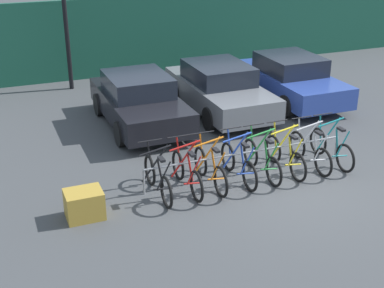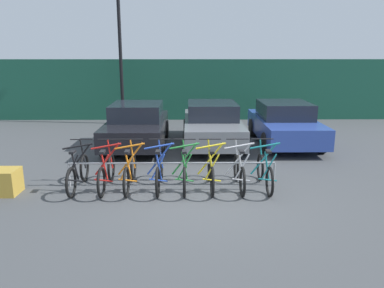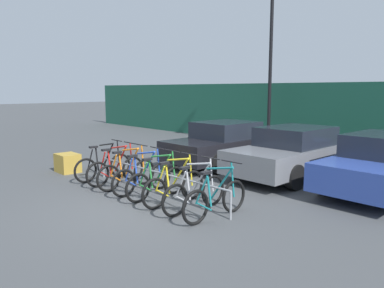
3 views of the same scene
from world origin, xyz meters
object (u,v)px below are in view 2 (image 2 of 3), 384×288
object	(u,v)px
bicycle_red	(106,173)
car_black	(137,125)
bicycle_black	(78,173)
bicycle_orange	(130,172)
bicycle_blue	(159,172)
car_grey	(212,124)
bicycle_teal	(265,172)
cargo_crate	(2,182)
bicycle_silver	(239,172)
bicycle_yellow	(211,172)
car_blue	(284,123)
lamp_post	(120,34)
bicycle_green	(185,172)
bike_rack	(172,165)

from	to	relation	value
bicycle_red	car_black	bearing A→B (deg)	87.39
bicycle_black	bicycle_orange	distance (m)	1.16
bicycle_blue	car_grey	distance (m)	4.41
bicycle_teal	bicycle_red	bearing A→B (deg)	177.63
bicycle_blue	cargo_crate	size ratio (longest dim) A/B	2.44
bicycle_red	bicycle_silver	size ratio (longest dim) A/B	1.00
bicycle_orange	bicycle_black	bearing A→B (deg)	179.57
bicycle_black	bicycle_yellow	bearing A→B (deg)	-3.70
bicycle_black	car_blue	distance (m)	7.11
bicycle_silver	lamp_post	distance (m)	9.51
bicycle_red	car_grey	xyz separation A→B (m)	(2.63, 4.16, 0.31)
bicycle_teal	car_grey	xyz separation A→B (m)	(-0.93, 4.16, 0.31)
lamp_post	cargo_crate	bearing A→B (deg)	-98.55
bicycle_green	bicycle_teal	distance (m)	1.81
bicycle_silver	car_grey	size ratio (longest dim) A/B	0.40
bicycle_orange	bicycle_yellow	bearing A→B (deg)	-0.43
bicycle_orange	car_blue	bearing A→B (deg)	42.64
bike_rack	bicycle_green	distance (m)	0.35
bicycle_orange	bicycle_blue	xyz separation A→B (m)	(0.66, 0.00, 0.00)
bicycle_orange	car_black	bearing A→B (deg)	94.62
car_blue	bicycle_blue	bearing A→B (deg)	-132.41
bicycle_green	bicycle_black	bearing A→B (deg)	-178.98
bicycle_black	car_blue	world-z (taller)	car_blue
bicycle_red	lamp_post	size ratio (longest dim) A/B	0.25
bicycle_green	lamp_post	size ratio (longest dim) A/B	0.25
bike_rack	bicycle_green	world-z (taller)	bicycle_green
bicycle_blue	bike_rack	bearing A→B (deg)	29.99
bicycle_orange	lamp_post	distance (m)	8.78
bicycle_black	bicycle_orange	size ratio (longest dim) A/B	1.00
bicycle_black	bike_rack	bearing A→B (deg)	0.35
bicycle_orange	bicycle_green	world-z (taller)	same
bicycle_green	bicycle_silver	bearing A→B (deg)	1.02
bicycle_green	bicycle_red	bearing A→B (deg)	-178.98
bicycle_blue	bicycle_green	xyz separation A→B (m)	(0.57, 0.00, 0.00)
bicycle_orange	bicycle_teal	xyz separation A→B (m)	(3.04, 0.00, 0.00)
bicycle_black	bicycle_teal	world-z (taller)	same
bike_rack	car_black	size ratio (longest dim) A/B	1.16
bike_rack	bicycle_blue	distance (m)	0.34
bicycle_yellow	bicycle_silver	distance (m)	0.64
bicycle_silver	bicycle_teal	distance (m)	0.58
car_blue	lamp_post	xyz separation A→B (m)	(-6.02, 3.74, 3.05)
bicycle_black	car_blue	bearing A→B (deg)	32.95
bicycle_black	bicycle_teal	size ratio (longest dim) A/B	1.00
lamp_post	cargo_crate	xyz separation A→B (m)	(-1.24, -8.27, -3.47)
bicycle_green	car_grey	bearing A→B (deg)	79.08
bicycle_yellow	car_black	bearing A→B (deg)	120.29
bicycle_silver	car_grey	xyz separation A→B (m)	(-0.35, 4.16, 0.31)
bicycle_blue	lamp_post	world-z (taller)	lamp_post
bicycle_teal	bicycle_yellow	bearing A→B (deg)	177.63
bicycle_green	car_blue	size ratio (longest dim) A/B	0.41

